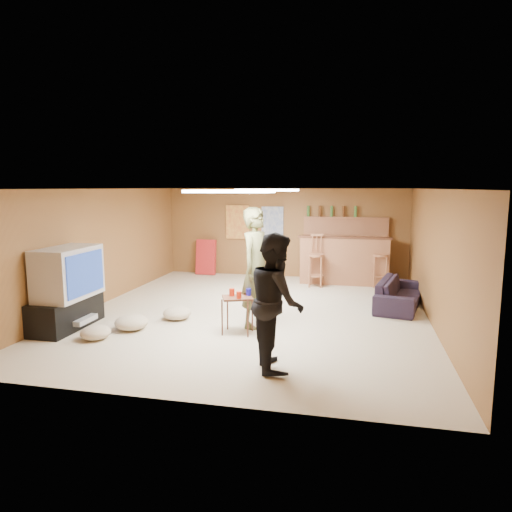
% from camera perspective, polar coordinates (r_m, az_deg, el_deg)
% --- Properties ---
extents(ground, '(7.00, 7.00, 0.00)m').
position_cam_1_polar(ground, '(8.23, -0.30, -7.11)').
color(ground, '#C0AF92').
rests_on(ground, ground).
extents(ceiling, '(6.00, 7.00, 0.02)m').
position_cam_1_polar(ceiling, '(7.92, -0.31, 8.40)').
color(ceiling, silver).
rests_on(ceiling, ground).
extents(wall_back, '(6.00, 0.02, 2.20)m').
position_cam_1_polar(wall_back, '(11.42, 3.57, 2.91)').
color(wall_back, brown).
rests_on(wall_back, ground).
extents(wall_front, '(6.00, 0.02, 2.20)m').
position_cam_1_polar(wall_front, '(4.71, -9.78, -5.37)').
color(wall_front, brown).
rests_on(wall_front, ground).
extents(wall_left, '(0.02, 7.00, 2.20)m').
position_cam_1_polar(wall_left, '(9.14, -18.98, 1.04)').
color(wall_left, brown).
rests_on(wall_left, ground).
extents(wall_right, '(0.02, 7.00, 2.20)m').
position_cam_1_polar(wall_right, '(7.91, 21.41, -0.19)').
color(wall_right, brown).
rests_on(wall_right, ground).
extents(tv_stand, '(0.55, 1.30, 0.50)m').
position_cam_1_polar(tv_stand, '(7.92, -22.60, -6.54)').
color(tv_stand, black).
rests_on(tv_stand, ground).
extents(dvd_box, '(0.35, 0.50, 0.08)m').
position_cam_1_polar(dvd_box, '(7.82, -21.23, -7.41)').
color(dvd_box, '#B2B2B7').
rests_on(dvd_box, tv_stand).
extents(tv_body, '(0.60, 1.10, 0.80)m').
position_cam_1_polar(tv_body, '(7.74, -22.45, -1.94)').
color(tv_body, '#B2B2B7').
rests_on(tv_body, tv_stand).
extents(tv_screen, '(0.02, 0.95, 0.65)m').
position_cam_1_polar(tv_screen, '(7.57, -20.52, -2.06)').
color(tv_screen, navy).
rests_on(tv_screen, tv_body).
extents(bar_counter, '(2.00, 0.60, 1.10)m').
position_cam_1_polar(bar_counter, '(10.81, 10.97, -0.49)').
color(bar_counter, brown).
rests_on(bar_counter, ground).
extents(bar_lip, '(2.10, 0.12, 0.05)m').
position_cam_1_polar(bar_lip, '(10.49, 11.02, 2.27)').
color(bar_lip, '#452416').
rests_on(bar_lip, bar_counter).
extents(bar_shelf, '(2.00, 0.18, 0.05)m').
position_cam_1_polar(bar_shelf, '(11.15, 11.17, 4.69)').
color(bar_shelf, brown).
rests_on(bar_shelf, bar_backing).
extents(bar_backing, '(2.00, 0.14, 0.60)m').
position_cam_1_polar(bar_backing, '(11.20, 11.13, 3.17)').
color(bar_backing, brown).
rests_on(bar_backing, bar_counter).
extents(poster_left, '(0.60, 0.03, 0.85)m').
position_cam_1_polar(poster_left, '(11.60, -2.33, 4.25)').
color(poster_left, '#BF3F26').
rests_on(poster_left, wall_back).
extents(poster_right, '(0.55, 0.03, 0.80)m').
position_cam_1_polar(poster_right, '(11.41, 2.06, 4.18)').
color(poster_right, '#334C99').
rests_on(poster_right, wall_back).
extents(folding_chair_stack, '(0.50, 0.26, 0.91)m').
position_cam_1_polar(folding_chair_stack, '(11.78, -6.26, -0.13)').
color(folding_chair_stack, red).
rests_on(folding_chair_stack, ground).
extents(ceiling_panel_front, '(1.20, 0.60, 0.04)m').
position_cam_1_polar(ceiling_panel_front, '(6.47, -3.28, 8.08)').
color(ceiling_panel_front, white).
rests_on(ceiling_panel_front, ceiling).
extents(ceiling_panel_back, '(1.20, 0.60, 0.04)m').
position_cam_1_polar(ceiling_panel_back, '(9.10, 1.37, 8.23)').
color(ceiling_panel_back, white).
rests_on(ceiling_panel_back, ceiling).
extents(person_olive, '(0.68, 0.82, 1.92)m').
position_cam_1_polar(person_olive, '(7.25, 0.10, -1.48)').
color(person_olive, brown).
rests_on(person_olive, ground).
extents(person_black, '(0.87, 0.98, 1.69)m').
position_cam_1_polar(person_black, '(5.62, 2.53, -5.66)').
color(person_black, black).
rests_on(person_black, ground).
extents(sofa, '(1.05, 1.88, 0.52)m').
position_cam_1_polar(sofa, '(8.98, 17.51, -4.47)').
color(sofa, black).
rests_on(sofa, ground).
extents(tray_table, '(0.54, 0.49, 0.58)m').
position_cam_1_polar(tray_table, '(7.04, -2.34, -7.39)').
color(tray_table, '#452416').
rests_on(tray_table, ground).
extents(cup_red_near, '(0.10, 0.10, 0.11)m').
position_cam_1_polar(cup_red_near, '(7.02, -3.04, -4.54)').
color(cup_red_near, '#B6230C').
rests_on(cup_red_near, tray_table).
extents(cup_red_far, '(0.08, 0.08, 0.11)m').
position_cam_1_polar(cup_red_far, '(6.85, -2.16, -4.89)').
color(cup_red_far, '#B6230C').
rests_on(cup_red_far, tray_table).
extents(cup_blue, '(0.10, 0.10, 0.11)m').
position_cam_1_polar(cup_blue, '(7.04, -0.93, -4.53)').
color(cup_blue, navy).
rests_on(cup_blue, tray_table).
extents(bar_stool_left, '(0.45, 0.45, 1.24)m').
position_cam_1_polar(bar_stool_left, '(10.32, 7.50, -0.44)').
color(bar_stool_left, brown).
rests_on(bar_stool_left, ground).
extents(bar_stool_right, '(0.47, 0.47, 1.19)m').
position_cam_1_polar(bar_stool_right, '(10.58, 15.29, -0.58)').
color(bar_stool_right, brown).
rests_on(bar_stool_right, ground).
extents(cushion_near_tv, '(0.68, 0.68, 0.23)m').
position_cam_1_polar(cushion_near_tv, '(7.53, -15.31, -8.00)').
color(cushion_near_tv, tan).
rests_on(cushion_near_tv, ground).
extents(cushion_mid, '(0.60, 0.60, 0.21)m').
position_cam_1_polar(cushion_mid, '(7.93, -9.85, -7.05)').
color(cushion_mid, tan).
rests_on(cushion_mid, ground).
extents(cushion_far, '(0.56, 0.56, 0.20)m').
position_cam_1_polar(cushion_far, '(7.24, -19.43, -9.00)').
color(cushion_far, tan).
rests_on(cushion_far, ground).
extents(bottle_row, '(1.20, 0.08, 0.26)m').
position_cam_1_polar(bottle_row, '(11.14, 9.44, 5.53)').
color(bottle_row, '#3F7233').
rests_on(bottle_row, bar_shelf).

